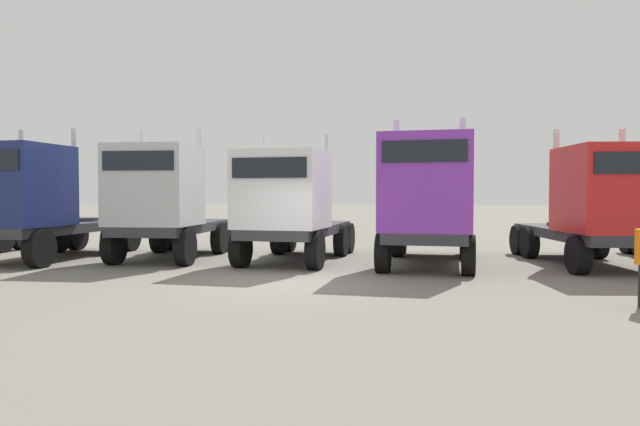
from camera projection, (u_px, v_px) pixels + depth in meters
name	position (u px, v px, depth m)	size (l,w,h in m)	color
ground	(281.00, 283.00, 13.45)	(200.00, 200.00, 0.00)	slate
semi_truck_navy	(33.00, 201.00, 17.49)	(3.16, 6.40, 4.17)	#333338
semi_truck_silver	(163.00, 201.00, 17.81)	(2.71, 5.88, 4.17)	#333338
semi_truck_white	(289.00, 206.00, 17.09)	(3.38, 6.24, 3.94)	#333338
semi_truck_purple	(427.00, 201.00, 16.00)	(3.40, 6.65, 4.29)	#333338
semi_truck_red	(601.00, 205.00, 15.93)	(2.91, 6.27, 4.00)	#333338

